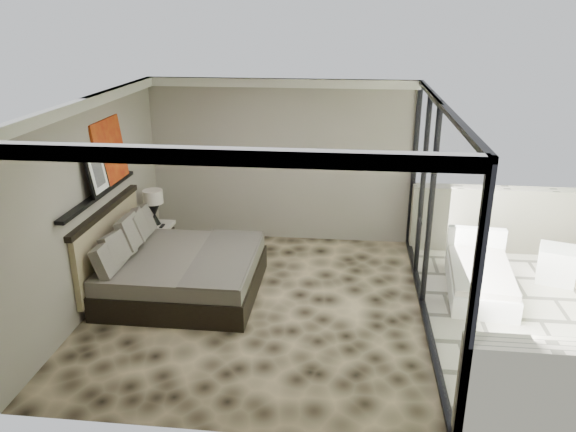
# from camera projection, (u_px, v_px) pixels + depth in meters

# --- Properties ---
(floor) EXTENTS (5.00, 5.00, 0.00)m
(floor) POSITION_uv_depth(u_px,v_px,m) (259.00, 305.00, 7.77)
(floor) COLOR black
(floor) RESTS_ON ground
(ceiling) EXTENTS (4.50, 5.00, 0.02)m
(ceiling) POSITION_uv_depth(u_px,v_px,m) (255.00, 102.00, 6.81)
(ceiling) COLOR silver
(ceiling) RESTS_ON back_wall
(back_wall) EXTENTS (4.50, 0.02, 2.80)m
(back_wall) POSITION_uv_depth(u_px,v_px,m) (281.00, 162.00, 9.61)
(back_wall) COLOR gray
(back_wall) RESTS_ON floor
(left_wall) EXTENTS (0.02, 5.00, 2.80)m
(left_wall) POSITION_uv_depth(u_px,v_px,m) (92.00, 204.00, 7.52)
(left_wall) COLOR gray
(left_wall) RESTS_ON floor
(glass_wall) EXTENTS (0.08, 5.00, 2.80)m
(glass_wall) POSITION_uv_depth(u_px,v_px,m) (434.00, 217.00, 7.05)
(glass_wall) COLOR white
(glass_wall) RESTS_ON floor
(terrace_slab) EXTENTS (3.00, 5.00, 0.12)m
(terrace_slab) POSITION_uv_depth(u_px,v_px,m) (540.00, 325.00, 7.40)
(terrace_slab) COLOR #BEB8A2
(terrace_slab) RESTS_ON ground
(picture_ledge) EXTENTS (0.12, 2.20, 0.05)m
(picture_ledge) POSITION_uv_depth(u_px,v_px,m) (99.00, 195.00, 7.57)
(picture_ledge) COLOR black
(picture_ledge) RESTS_ON left_wall
(bed) EXTENTS (2.16, 2.09, 1.20)m
(bed) POSITION_uv_depth(u_px,v_px,m) (176.00, 269.00, 8.03)
(bed) COLOR black
(bed) RESTS_ON floor
(nightstand) EXTENTS (0.60, 0.60, 0.47)m
(nightstand) POSITION_uv_depth(u_px,v_px,m) (159.00, 240.00, 9.35)
(nightstand) COLOR black
(nightstand) RESTS_ON floor
(table_lamp) EXTENTS (0.32, 0.32, 0.59)m
(table_lamp) POSITION_uv_depth(u_px,v_px,m) (154.00, 203.00, 9.13)
(table_lamp) COLOR black
(table_lamp) RESTS_ON nightstand
(abstract_canvas) EXTENTS (0.13, 0.90, 0.90)m
(abstract_canvas) POSITION_uv_depth(u_px,v_px,m) (110.00, 151.00, 7.89)
(abstract_canvas) COLOR #9E4F0D
(abstract_canvas) RESTS_ON picture_ledge
(framed_print) EXTENTS (0.11, 0.50, 0.60)m
(framed_print) POSITION_uv_depth(u_px,v_px,m) (97.00, 173.00, 7.39)
(framed_print) COLOR black
(framed_print) RESTS_ON picture_ledge
(ottoman) EXTENTS (0.66, 0.66, 0.53)m
(ottoman) POSITION_uv_depth(u_px,v_px,m) (557.00, 264.00, 8.40)
(ottoman) COLOR white
(ottoman) RESTS_ON terrace_slab
(lounger) EXTENTS (1.03, 1.82, 0.68)m
(lounger) POSITION_uv_depth(u_px,v_px,m) (480.00, 277.00, 8.12)
(lounger) COLOR white
(lounger) RESTS_ON terrace_slab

